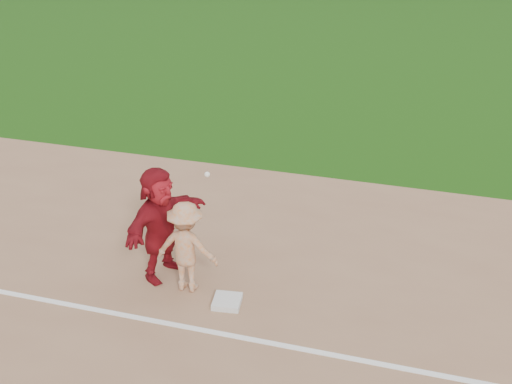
# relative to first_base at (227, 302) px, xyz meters

# --- Properties ---
(ground) EXTENTS (160.00, 160.00, 0.00)m
(ground) POSITION_rel_first_base_xyz_m (0.04, 0.07, -0.07)
(ground) COLOR #1B480D
(ground) RESTS_ON ground
(foul_line) EXTENTS (60.00, 0.10, 0.01)m
(foul_line) POSITION_rel_first_base_xyz_m (0.04, -0.73, -0.05)
(foul_line) COLOR white
(foul_line) RESTS_ON infield_dirt
(first_base) EXTENTS (0.50, 0.50, 0.10)m
(first_base) POSITION_rel_first_base_xyz_m (0.00, 0.00, 0.00)
(first_base) COLOR silver
(first_base) RESTS_ON infield_dirt
(base_runner) EXTENTS (1.15, 1.97, 2.03)m
(base_runner) POSITION_rel_first_base_xyz_m (-1.34, 0.52, 0.96)
(base_runner) COLOR maroon
(base_runner) RESTS_ON infield_dirt
(first_base_play) EXTENTS (1.05, 0.61, 2.33)m
(first_base_play) POSITION_rel_first_base_xyz_m (-0.77, 0.25, 0.76)
(first_base_play) COLOR #A7A7A9
(first_base_play) RESTS_ON infield_dirt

